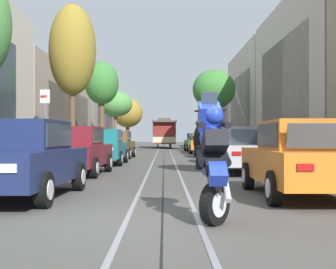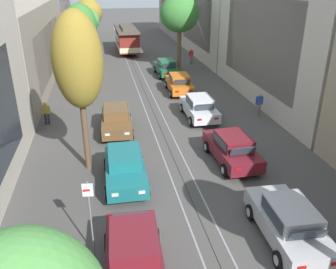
{
  "view_description": "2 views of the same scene",
  "coord_description": "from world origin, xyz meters",
  "views": [
    {
      "loc": [
        0.03,
        -7.11,
        1.24
      ],
      "look_at": [
        0.29,
        26.0,
        1.42
      ],
      "focal_mm": 49.93,
      "sensor_mm": 36.0,
      "label": 1
    },
    {
      "loc": [
        -3.46,
        -0.61,
        9.02
      ],
      "look_at": [
        0.0,
        17.58,
        0.72
      ],
      "focal_mm": 37.86,
      "sensor_mm": 36.0,
      "label": 2
    }
  ],
  "objects": [
    {
      "name": "parked_car_orange_fifth_right",
      "position": [
        2.87,
        27.58,
        0.8
      ],
      "size": [
        2.12,
        4.41,
        1.58
      ],
      "color": "orange",
      "rests_on": "ground"
    },
    {
      "name": "parked_car_maroon_second_left",
      "position": [
        -2.9,
        8.25,
        0.8
      ],
      "size": [
        2.12,
        4.41,
        1.58
      ],
      "color": "maroon",
      "rests_on": "ground"
    },
    {
      "name": "street_tree_kerb_right_second",
      "position": [
        4.58,
        35.53,
        5.55
      ],
      "size": [
        3.93,
        3.46,
        7.42
      ],
      "color": "brown",
      "rests_on": "ground"
    },
    {
      "name": "street_sign_post",
      "position": [
        -4.2,
        9.45,
        1.84
      ],
      "size": [
        0.36,
        0.08,
        2.98
      ],
      "color": "slate",
      "rests_on": "ground"
    },
    {
      "name": "building_facade_left",
      "position": [
        -10.33,
        35.09,
        4.22
      ],
      "size": [
        5.3,
        69.48,
        9.85
      ],
      "color": "beige",
      "rests_on": "ground"
    },
    {
      "name": "cable_car_trolley",
      "position": [
        -0.0,
        45.67,
        1.66
      ],
      "size": [
        2.65,
        9.15,
        3.28
      ],
      "color": "maroon",
      "rests_on": "ground"
    },
    {
      "name": "pedestrian_on_left_pavement",
      "position": [
        6.53,
        37.99,
        0.96
      ],
      "size": [
        0.55,
        0.3,
        1.7
      ],
      "color": "slate",
      "rests_on": "ground"
    },
    {
      "name": "pedestrian_on_right_pavement",
      "position": [
        -7.26,
        22.32,
        0.87
      ],
      "size": [
        0.55,
        0.34,
        1.55
      ],
      "color": "#282D38",
      "rests_on": "ground"
    },
    {
      "name": "pedestrian_crossing_far",
      "position": [
        7.2,
        21.26,
        0.93
      ],
      "size": [
        0.55,
        0.29,
        1.65
      ],
      "color": "slate",
      "rests_on": "ground"
    },
    {
      "name": "street_tree_kerb_left_fourth",
      "position": [
        -4.99,
        40.73,
        4.6
      ],
      "size": [
        3.51,
        3.11,
        5.98
      ],
      "color": "brown",
      "rests_on": "ground"
    },
    {
      "name": "parked_car_maroon_mid_right",
      "position": [
        2.93,
        15.06,
        0.8
      ],
      "size": [
        2.11,
        4.41,
        1.58
      ],
      "color": "maroon",
      "rests_on": "ground"
    },
    {
      "name": "street_tree_kerb_left_far",
      "position": [
        -4.68,
        52.85,
        4.32
      ],
      "size": [
        3.87,
        3.8,
        6.24
      ],
      "color": "brown",
      "rests_on": "ground"
    },
    {
      "name": "parked_car_silver_second_right",
      "position": [
        2.84,
        8.9,
        0.8
      ],
      "size": [
        2.12,
        4.41,
        1.58
      ],
      "color": "#B7B7BC",
      "rests_on": "ground"
    },
    {
      "name": "street_tree_kerb_left_mid",
      "position": [
        -4.87,
        29.41,
        5.37
      ],
      "size": [
        2.65,
        2.82,
        7.13
      ],
      "color": "brown",
      "rests_on": "ground"
    },
    {
      "name": "parked_car_white_fourth_right",
      "position": [
        2.94,
        21.52,
        0.8
      ],
      "size": [
        2.01,
        4.36,
        1.58
      ],
      "color": "silver",
      "rests_on": "ground"
    },
    {
      "name": "ground_plane",
      "position": [
        0.0,
        27.91,
        0.0
      ],
      "size": [
        174.44,
        174.44,
        0.0
      ],
      "primitive_type": "plane",
      "color": "#4C4947"
    },
    {
      "name": "parked_car_brown_fourth_left",
      "position": [
        -2.79,
        20.32,
        0.8
      ],
      "size": [
        2.1,
        4.41,
        1.58
      ],
      "color": "brown",
      "rests_on": "ground"
    },
    {
      "name": "building_facade_right",
      "position": [
        10.62,
        30.74,
        4.77
      ],
      "size": [
        5.96,
        69.48,
        10.36
      ],
      "color": "tan",
      "rests_on": "ground"
    },
    {
      "name": "street_tree_kerb_left_second",
      "position": [
        -4.49,
        15.84,
        5.49
      ],
      "size": [
        2.3,
        2.38,
        7.79
      ],
      "color": "brown",
      "rests_on": "ground"
    },
    {
      "name": "parked_car_green_sixth_right",
      "position": [
        2.83,
        33.35,
        0.8
      ],
      "size": [
        2.09,
        4.4,
        1.58
      ],
      "color": "#1E6038",
      "rests_on": "ground"
    },
    {
      "name": "parked_car_teal_mid_left",
      "position": [
        -2.73,
        14.11,
        0.8
      ],
      "size": [
        2.03,
        4.37,
        1.58
      ],
      "color": "#196B70",
      "rests_on": "ground"
    },
    {
      "name": "trolley_track_rails",
      "position": [
        0.0,
        32.89,
        0.0
      ],
      "size": [
        1.14,
        77.78,
        0.01
      ],
      "color": "gray",
      "rests_on": "ground"
    }
  ]
}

